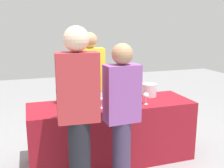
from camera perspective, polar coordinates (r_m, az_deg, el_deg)
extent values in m
plane|color=gray|center=(3.66, 0.00, -16.04)|extent=(12.00, 12.00, 0.00)
cube|color=maroon|center=(3.49, 0.00, -10.36)|extent=(2.11, 0.69, 0.79)
cylinder|color=black|center=(3.37, -11.51, -2.53)|extent=(0.07, 0.07, 0.21)
cylinder|color=black|center=(3.34, -11.62, -0.16)|extent=(0.03, 0.03, 0.08)
cylinder|color=gold|center=(3.33, -11.65, 0.62)|extent=(0.03, 0.03, 0.02)
cylinder|color=silver|center=(3.37, -11.50, -2.70)|extent=(0.07, 0.07, 0.07)
cylinder|color=black|center=(3.27, -9.69, -2.78)|extent=(0.07, 0.07, 0.22)
cylinder|color=black|center=(3.24, -9.79, -0.16)|extent=(0.03, 0.03, 0.08)
cylinder|color=black|center=(3.22, -9.83, 0.71)|extent=(0.03, 0.03, 0.02)
cylinder|color=silver|center=(3.28, -9.69, -2.96)|extent=(0.07, 0.07, 0.08)
cylinder|color=black|center=(3.32, -7.67, -2.52)|extent=(0.07, 0.07, 0.22)
cylinder|color=black|center=(3.28, -7.75, -0.03)|extent=(0.03, 0.03, 0.07)
cylinder|color=gold|center=(3.27, -7.77, 0.75)|extent=(0.03, 0.03, 0.02)
cylinder|color=silver|center=(3.32, -7.66, -2.70)|extent=(0.07, 0.07, 0.08)
cylinder|color=black|center=(3.40, -4.69, -2.11)|extent=(0.07, 0.07, 0.22)
cylinder|color=black|center=(3.36, -4.74, 0.36)|extent=(0.02, 0.02, 0.08)
cylinder|color=black|center=(3.35, -4.75, 1.19)|extent=(0.03, 0.03, 0.02)
cylinder|color=silver|center=(3.40, -4.69, -2.29)|extent=(0.07, 0.07, 0.08)
cylinder|color=black|center=(3.41, -1.17, -2.07)|extent=(0.07, 0.07, 0.21)
cylinder|color=black|center=(3.37, -1.18, 0.30)|extent=(0.03, 0.03, 0.08)
cylinder|color=black|center=(3.36, -1.19, 1.06)|extent=(0.03, 0.03, 0.02)
cylinder|color=silver|center=(3.41, -1.17, -2.24)|extent=(0.07, 0.07, 0.07)
cylinder|color=silver|center=(3.16, -2.34, -5.21)|extent=(0.06, 0.06, 0.00)
cylinder|color=silver|center=(3.15, -2.34, -4.52)|extent=(0.01, 0.01, 0.08)
sphere|color=silver|center=(3.13, -2.36, -3.37)|extent=(0.06, 0.06, 0.06)
cylinder|color=silver|center=(3.27, -0.98, -4.59)|extent=(0.06, 0.06, 0.00)
cylinder|color=silver|center=(3.26, -0.98, -4.01)|extent=(0.01, 0.01, 0.07)
sphere|color=silver|center=(3.24, -0.98, -2.99)|extent=(0.06, 0.06, 0.06)
cylinder|color=silver|center=(3.34, 1.81, -4.23)|extent=(0.06, 0.06, 0.00)
cylinder|color=silver|center=(3.33, 1.81, -3.63)|extent=(0.01, 0.01, 0.07)
sphere|color=silver|center=(3.31, 1.82, -2.55)|extent=(0.07, 0.07, 0.07)
cylinder|color=silver|center=(3.36, 3.06, -4.14)|extent=(0.06, 0.06, 0.00)
cylinder|color=silver|center=(3.35, 3.07, -3.47)|extent=(0.01, 0.01, 0.08)
sphere|color=silver|center=(3.33, 3.08, -2.35)|extent=(0.06, 0.06, 0.06)
cylinder|color=silver|center=(3.34, 7.36, -4.34)|extent=(0.06, 0.06, 0.00)
cylinder|color=silver|center=(3.33, 7.38, -3.68)|extent=(0.01, 0.01, 0.08)
sphere|color=silver|center=(3.31, 7.42, -2.48)|extent=(0.07, 0.07, 0.07)
sphere|color=#590C19|center=(3.31, 7.41, -2.70)|extent=(0.04, 0.04, 0.04)
cylinder|color=silver|center=(3.69, 8.10, -1.32)|extent=(0.20, 0.20, 0.18)
cylinder|color=brown|center=(3.94, -4.61, -7.36)|extent=(0.22, 0.22, 0.83)
cube|color=yellow|center=(3.76, -4.81, 3.05)|extent=(0.40, 0.22, 0.62)
sphere|color=tan|center=(3.71, -4.93, 9.48)|extent=(0.22, 0.22, 0.22)
cylinder|color=black|center=(2.73, -7.01, -16.47)|extent=(0.22, 0.22, 0.87)
cube|color=#B23338|center=(2.45, -7.49, -0.72)|extent=(0.41, 0.24, 0.65)
sphere|color=beige|center=(2.39, -7.79, 9.70)|extent=(0.24, 0.24, 0.24)
cylinder|color=#3F3351|center=(2.91, 2.07, -15.39)|extent=(0.20, 0.20, 0.79)
cube|color=#8C4C99|center=(2.65, 2.19, -2.12)|extent=(0.37, 0.22, 0.59)
sphere|color=tan|center=(2.58, 2.26, 6.55)|extent=(0.21, 0.21, 0.21)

